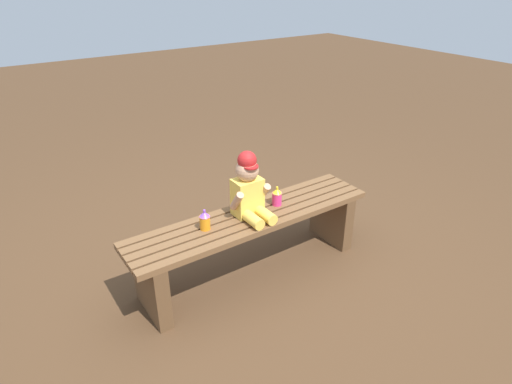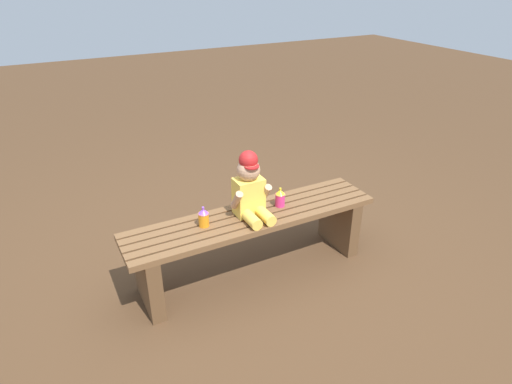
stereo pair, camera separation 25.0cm
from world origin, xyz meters
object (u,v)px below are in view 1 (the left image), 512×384
object	(u,v)px
park_bench	(252,234)
sippy_cup_right	(277,196)
child_figure	(249,189)
sippy_cup_left	(205,220)

from	to	relation	value
park_bench	sippy_cup_right	size ratio (longest dim) A/B	12.69
child_figure	sippy_cup_right	world-z (taller)	child_figure
park_bench	sippy_cup_left	size ratio (longest dim) A/B	12.69
sippy_cup_left	sippy_cup_right	xyz separation A→B (m)	(0.51, 0.00, 0.00)
park_bench	sippy_cup_right	distance (m)	0.28
park_bench	child_figure	world-z (taller)	child_figure
sippy_cup_right	sippy_cup_left	bearing A→B (deg)	180.00
park_bench	sippy_cup_left	world-z (taller)	sippy_cup_left
sippy_cup_left	sippy_cup_right	size ratio (longest dim) A/B	1.00
child_figure	sippy_cup_right	xyz separation A→B (m)	(0.21, 0.01, -0.12)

